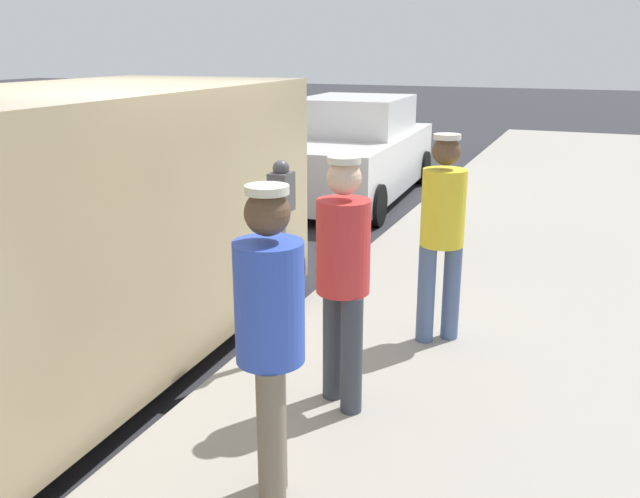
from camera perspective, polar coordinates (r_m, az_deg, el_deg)
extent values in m
plane|color=#2D2D33|center=(5.96, -14.97, -7.95)|extent=(80.00, 80.00, 0.00)
cube|color=#9E998E|center=(4.86, 21.24, -13.49)|extent=(5.00, 32.00, 0.15)
cylinder|color=gray|center=(5.01, -3.18, -3.18)|extent=(0.07, 0.07, 1.15)
cube|color=#4C4C51|center=(4.82, -3.31, 4.84)|extent=(0.14, 0.18, 0.28)
sphere|color=#47474C|center=(4.79, -3.35, 6.83)|extent=(0.12, 0.12, 0.12)
cylinder|color=#4C608C|center=(5.51, 11.07, -3.56)|extent=(0.14, 0.14, 0.80)
cylinder|color=#4C608C|center=(5.42, 8.98, -3.80)|extent=(0.14, 0.14, 0.80)
cylinder|color=yellow|center=(5.27, 10.41, 3.45)|extent=(0.34, 0.34, 0.60)
sphere|color=brown|center=(5.19, 10.66, 8.15)|extent=(0.22, 0.22, 0.22)
cylinder|color=silver|center=(5.17, 10.73, 9.33)|extent=(0.21, 0.21, 0.04)
cylinder|color=#383D47|center=(4.35, 2.69, -8.96)|extent=(0.14, 0.14, 0.79)
cylinder|color=#383D47|center=(4.52, 1.13, -7.93)|extent=(0.14, 0.14, 0.79)
cylinder|color=red|center=(4.18, 1.99, 0.20)|extent=(0.34, 0.34, 0.60)
sphere|color=beige|center=(4.08, 2.05, 6.07)|extent=(0.21, 0.21, 0.21)
cylinder|color=silver|center=(4.06, 2.06, 7.56)|extent=(0.20, 0.20, 0.04)
cylinder|color=#726656|center=(3.46, -4.15, -16.13)|extent=(0.14, 0.14, 0.81)
cylinder|color=#726656|center=(3.65, -3.97, -14.26)|extent=(0.14, 0.14, 0.81)
cylinder|color=blue|center=(3.24, -4.31, -4.53)|extent=(0.34, 0.34, 0.60)
sphere|color=brown|center=(3.11, -4.49, 3.07)|extent=(0.22, 0.22, 0.22)
cylinder|color=silver|center=(3.09, -4.53, 5.04)|extent=(0.21, 0.21, 0.04)
cube|color=tan|center=(5.07, -23.07, 0.96)|extent=(2.13, 5.25, 1.96)
cylinder|color=black|center=(6.43, -3.30, -2.27)|extent=(0.24, 0.69, 0.68)
cylinder|color=black|center=(7.38, -16.89, -0.47)|extent=(0.24, 0.69, 0.68)
cube|color=white|center=(11.23, 2.67, 7.37)|extent=(2.02, 4.48, 0.89)
cube|color=white|center=(11.35, 3.05, 11.24)|extent=(1.69, 2.05, 0.60)
cylinder|color=black|center=(9.50, 4.66, 3.72)|extent=(0.25, 0.61, 0.60)
cylinder|color=black|center=(10.08, -4.84, 4.46)|extent=(0.25, 0.61, 0.60)
cylinder|color=black|center=(12.66, 8.62, 6.85)|extent=(0.25, 0.61, 0.60)
cylinder|color=black|center=(13.09, 1.17, 7.36)|extent=(0.25, 0.61, 0.60)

